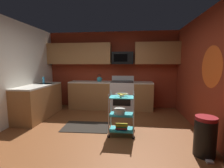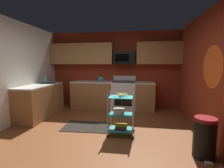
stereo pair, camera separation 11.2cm
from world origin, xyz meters
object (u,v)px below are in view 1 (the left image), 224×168
(mixing_bowl_large, at_px, (119,111))
(book_stack, at_px, (122,127))
(rolling_cart, at_px, (122,114))
(kettle, at_px, (99,79))
(oven_range, at_px, (122,95))
(trash_can, at_px, (205,136))
(microwave, at_px, (123,58))
(dish_soap_bottle, at_px, (44,80))
(fruit_bowl, at_px, (122,95))

(mixing_bowl_large, height_order, book_stack, mixing_bowl_large)
(book_stack, bearing_deg, rolling_cart, 165.96)
(book_stack, bearing_deg, kettle, 113.44)
(oven_range, distance_m, mixing_bowl_large, 2.03)
(mixing_bowl_large, xyz_separation_m, trash_can, (1.45, -0.62, -0.19))
(microwave, distance_m, kettle, 1.05)
(mixing_bowl_large, height_order, kettle, kettle)
(microwave, xyz_separation_m, dish_soap_bottle, (-2.31, -0.91, -0.68))
(mixing_bowl_large, distance_m, book_stack, 0.34)
(dish_soap_bottle, bearing_deg, book_stack, -26.88)
(microwave, distance_m, trash_can, 3.42)
(microwave, distance_m, dish_soap_bottle, 2.57)
(dish_soap_bottle, bearing_deg, rolling_cart, -26.88)
(kettle, bearing_deg, dish_soap_bottle, -152.54)
(oven_range, bearing_deg, rolling_cart, -87.06)
(microwave, xyz_separation_m, trash_can, (1.51, -2.75, -1.37))
(fruit_bowl, height_order, trash_can, fruit_bowl)
(microwave, distance_m, book_stack, 2.62)
(rolling_cart, bearing_deg, kettle, 113.44)
(dish_soap_bottle, bearing_deg, mixing_bowl_large, -27.34)
(kettle, distance_m, dish_soap_bottle, 1.73)
(microwave, relative_size, book_stack, 2.64)
(mixing_bowl_large, xyz_separation_m, dish_soap_bottle, (-2.37, 1.22, 0.50))
(oven_range, xyz_separation_m, fruit_bowl, (0.10, -2.03, 0.40))
(oven_range, relative_size, dish_soap_bottle, 5.50)
(rolling_cart, distance_m, mixing_bowl_large, 0.08)
(fruit_bowl, relative_size, kettle, 1.03)
(oven_range, xyz_separation_m, mixing_bowl_large, (0.06, -2.03, 0.04))
(book_stack, xyz_separation_m, dish_soap_bottle, (-2.41, 1.22, 0.84))
(trash_can, bearing_deg, fruit_bowl, 156.35)
(microwave, height_order, rolling_cart, microwave)
(mixing_bowl_large, relative_size, dish_soap_bottle, 1.26)
(oven_range, xyz_separation_m, book_stack, (0.10, -2.03, -0.30))
(microwave, xyz_separation_m, kettle, (-0.77, -0.11, -0.70))
(microwave, height_order, dish_soap_bottle, microwave)
(rolling_cart, xyz_separation_m, dish_soap_bottle, (-2.41, 1.22, 0.57))
(microwave, xyz_separation_m, fruit_bowl, (0.10, -2.13, -0.82))
(rolling_cart, distance_m, fruit_bowl, 0.42)
(mixing_bowl_large, xyz_separation_m, kettle, (-0.83, 2.02, 0.48))
(mixing_bowl_large, height_order, dish_soap_bottle, dish_soap_bottle)
(dish_soap_bottle, bearing_deg, fruit_bowl, -26.88)
(microwave, distance_m, fruit_bowl, 2.29)
(rolling_cart, relative_size, dish_soap_bottle, 4.57)
(rolling_cart, relative_size, trash_can, 1.39)
(trash_can, bearing_deg, mixing_bowl_large, 157.04)
(mixing_bowl_large, relative_size, kettle, 0.95)
(book_stack, bearing_deg, microwave, 92.81)
(kettle, height_order, trash_can, kettle)
(fruit_bowl, height_order, mixing_bowl_large, fruit_bowl)
(kettle, bearing_deg, microwave, 7.99)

